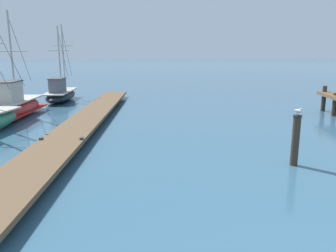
{
  "coord_description": "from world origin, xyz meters",
  "views": [
    {
      "loc": [
        -3.29,
        -2.51,
        3.81
      ],
      "look_at": [
        -2.61,
        8.35,
        1.4
      ],
      "focal_mm": 35.42,
      "sensor_mm": 36.0,
      "label": 1
    }
  ],
  "objects_px": {
    "fishing_boat_1": "(13,105)",
    "fishing_boat_2": "(61,94)",
    "mooring_piling": "(296,139)",
    "perched_seagull": "(298,111)"
  },
  "relations": [
    {
      "from": "fishing_boat_1",
      "to": "fishing_boat_2",
      "type": "distance_m",
      "value": 6.5
    },
    {
      "from": "fishing_boat_1",
      "to": "mooring_piling",
      "type": "relative_size",
      "value": 3.56
    },
    {
      "from": "mooring_piling",
      "to": "perched_seagull",
      "type": "xyz_separation_m",
      "value": [
        -0.0,
        0.01,
        0.99
      ]
    },
    {
      "from": "fishing_boat_2",
      "to": "perched_seagull",
      "type": "relative_size",
      "value": 20.93
    },
    {
      "from": "fishing_boat_1",
      "to": "mooring_piling",
      "type": "bearing_deg",
      "value": -36.9
    },
    {
      "from": "perched_seagull",
      "to": "fishing_boat_1",
      "type": "bearing_deg",
      "value": 143.11
    },
    {
      "from": "fishing_boat_2",
      "to": "fishing_boat_1",
      "type": "bearing_deg",
      "value": -100.91
    },
    {
      "from": "fishing_boat_1",
      "to": "fishing_boat_2",
      "type": "relative_size",
      "value": 0.84
    },
    {
      "from": "mooring_piling",
      "to": "perched_seagull",
      "type": "height_order",
      "value": "perched_seagull"
    },
    {
      "from": "fishing_boat_2",
      "to": "perched_seagull",
      "type": "distance_m",
      "value": 20.27
    }
  ]
}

